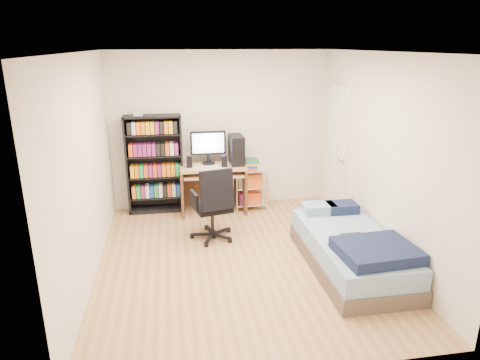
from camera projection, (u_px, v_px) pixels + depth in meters
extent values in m
cube|color=tan|center=(242.00, 260.00, 5.39)|extent=(3.50, 4.00, 0.04)
cube|color=white|center=(242.00, 50.00, 4.61)|extent=(3.50, 4.00, 0.04)
cube|color=silver|center=(221.00, 130.00, 6.90)|extent=(3.50, 0.04, 2.50)
cube|color=silver|center=(288.00, 237.00, 3.10)|extent=(3.50, 0.04, 2.50)
cube|color=silver|center=(84.00, 170.00, 4.73)|extent=(0.04, 4.00, 2.50)
cube|color=silver|center=(383.00, 157.00, 5.27)|extent=(0.04, 4.00, 2.50)
cube|color=black|center=(155.00, 164.00, 6.71)|extent=(0.87, 0.29, 1.55)
cube|color=black|center=(157.00, 196.00, 6.87)|extent=(0.81, 0.27, 0.02)
cube|color=#D14B1B|center=(156.00, 190.00, 6.83)|extent=(0.76, 0.23, 0.18)
cube|color=black|center=(156.00, 176.00, 6.77)|extent=(0.81, 0.27, 0.02)
cube|color=#1746A1|center=(155.00, 170.00, 6.72)|extent=(0.76, 0.23, 0.18)
cube|color=black|center=(154.00, 156.00, 6.66)|extent=(0.81, 0.27, 0.02)
cube|color=gold|center=(154.00, 149.00, 6.62)|extent=(0.76, 0.23, 0.18)
cube|color=black|center=(153.00, 134.00, 6.56)|extent=(0.81, 0.27, 0.02)
cube|color=green|center=(152.00, 127.00, 6.52)|extent=(0.76, 0.23, 0.18)
cube|color=silver|center=(138.00, 113.00, 6.43)|extent=(0.14, 0.12, 0.06)
cube|color=tan|center=(212.00, 167.00, 6.69)|extent=(1.02, 0.56, 0.04)
cube|color=#3E2E21|center=(182.00, 191.00, 6.73)|extent=(0.04, 0.56, 0.73)
cube|color=#3E2E21|center=(243.00, 188.00, 6.88)|extent=(0.04, 0.56, 0.73)
cube|color=#3E2E21|center=(211.00, 184.00, 7.05)|extent=(0.98, 0.03, 0.67)
cube|color=tan|center=(213.00, 174.00, 6.64)|extent=(0.92, 0.46, 0.03)
cube|color=black|center=(213.00, 173.00, 6.62)|extent=(0.45, 0.15, 0.03)
cube|color=black|center=(208.00, 143.00, 6.68)|extent=(0.55, 0.05, 0.37)
cube|color=#CCE3FF|center=(208.00, 143.00, 6.65)|extent=(0.49, 0.01, 0.31)
cube|color=black|center=(236.00, 150.00, 6.72)|extent=(0.20, 0.43, 0.45)
cube|color=black|center=(189.00, 162.00, 6.55)|extent=(0.08, 0.08, 0.17)
cube|color=black|center=(224.00, 161.00, 6.59)|extent=(0.08, 0.08, 0.17)
cylinder|color=black|center=(212.00, 220.00, 5.89)|extent=(0.05, 0.05, 0.37)
cube|color=black|center=(212.00, 207.00, 5.83)|extent=(0.55, 0.55, 0.08)
cube|color=black|center=(217.00, 190.00, 5.55)|extent=(0.46, 0.24, 0.53)
cube|color=black|center=(194.00, 200.00, 5.70)|extent=(0.10, 0.29, 0.21)
cube|color=black|center=(229.00, 195.00, 5.88)|extent=(0.10, 0.29, 0.21)
cylinder|color=white|center=(237.00, 193.00, 6.75)|extent=(0.02, 0.02, 0.67)
cylinder|color=white|center=(267.00, 191.00, 6.83)|extent=(0.02, 0.02, 0.67)
cylinder|color=white|center=(234.00, 186.00, 7.07)|extent=(0.02, 0.02, 0.67)
cylinder|color=white|center=(262.00, 185.00, 7.15)|extent=(0.02, 0.02, 0.67)
cube|color=white|center=(250.00, 202.00, 7.02)|extent=(0.49, 0.35, 0.02)
cube|color=white|center=(250.00, 186.00, 6.94)|extent=(0.49, 0.35, 0.02)
cube|color=white|center=(250.00, 170.00, 6.85)|extent=(0.49, 0.35, 0.02)
cube|color=#A93D18|center=(250.00, 164.00, 6.83)|extent=(0.21, 0.27, 0.15)
cube|color=brown|center=(350.00, 260.00, 5.16)|extent=(0.95, 1.90, 0.19)
cube|color=#7C9CB9|center=(351.00, 244.00, 5.09)|extent=(0.91, 1.86, 0.23)
cube|color=#131C3C|center=(376.00, 251.00, 4.56)|extent=(0.85, 0.72, 0.13)
cube|color=#AAD3F1|center=(319.00, 208.00, 5.73)|extent=(0.43, 0.28, 0.12)
cube|color=#131C3C|center=(342.00, 207.00, 5.76)|extent=(0.40, 0.28, 0.12)
cube|color=#462B16|center=(354.00, 237.00, 5.01)|extent=(0.27, 0.21, 0.02)
cube|color=white|center=(337.00, 151.00, 6.61)|extent=(0.05, 0.80, 2.00)
sphere|color=silver|center=(341.00, 160.00, 6.32)|extent=(0.08, 0.08, 0.08)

